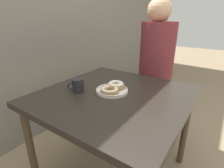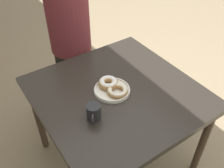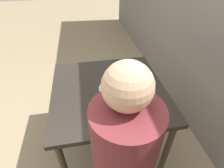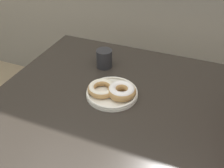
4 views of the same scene
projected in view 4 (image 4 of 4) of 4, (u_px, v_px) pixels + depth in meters
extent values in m
cube|color=#28231E|center=(106.00, 101.00, 1.09)|extent=(0.98, 0.97, 0.04)
cylinder|color=#473828|center=(74.00, 90.00, 1.75)|extent=(0.05, 0.05, 0.68)
cylinder|color=#473828|center=(200.00, 122.00, 1.50)|extent=(0.05, 0.05, 0.68)
cylinder|color=silver|center=(112.00, 94.00, 1.09)|extent=(0.23, 0.23, 0.01)
torus|color=silver|center=(112.00, 92.00, 1.09)|extent=(0.22, 0.22, 0.01)
torus|color=#B2844C|center=(122.00, 91.00, 1.06)|extent=(0.14, 0.14, 0.04)
torus|color=white|center=(122.00, 90.00, 1.06)|extent=(0.13, 0.13, 0.03)
torus|color=#B2844C|center=(102.00, 89.00, 1.09)|extent=(0.16, 0.16, 0.03)
torus|color=silver|center=(102.00, 88.00, 1.08)|extent=(0.15, 0.15, 0.03)
cylinder|color=#232326|center=(104.00, 58.00, 1.26)|extent=(0.08, 0.08, 0.09)
cylinder|color=#382114|center=(104.00, 51.00, 1.24)|extent=(0.07, 0.07, 0.00)
torus|color=#232326|center=(100.00, 55.00, 1.29)|extent=(0.06, 0.05, 0.06)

